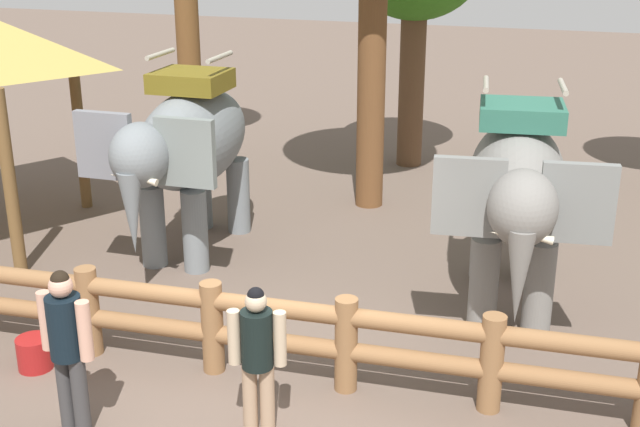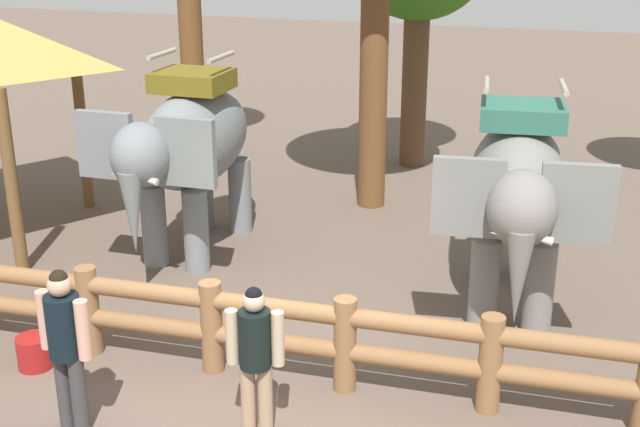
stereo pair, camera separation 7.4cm
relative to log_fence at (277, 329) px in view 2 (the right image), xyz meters
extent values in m
plane|color=brown|center=(0.00, -0.13, -0.60)|extent=(60.00, 60.00, 0.00)
cylinder|color=brown|center=(-2.23, -0.11, -0.08)|extent=(0.24, 0.24, 1.05)
cylinder|color=brown|center=(-0.74, -0.04, -0.08)|extent=(0.24, 0.24, 1.05)
cylinder|color=brown|center=(0.74, 0.04, -0.08)|extent=(0.24, 0.24, 1.05)
cylinder|color=brown|center=(2.23, 0.11, -0.08)|extent=(0.24, 0.24, 1.05)
cylinder|color=brown|center=(0.00, 0.00, -0.15)|extent=(7.43, 0.57, 0.20)
cylinder|color=brown|center=(0.00, 0.00, 0.25)|extent=(7.43, 0.57, 0.20)
cylinder|color=slate|center=(-2.12, 2.38, -0.01)|extent=(0.35, 0.35, 1.18)
cylinder|color=slate|center=(-2.76, 2.37, -0.01)|extent=(0.35, 0.35, 1.18)
cylinder|color=slate|center=(-2.14, 3.97, -0.01)|extent=(0.35, 0.35, 1.18)
cylinder|color=slate|center=(-2.79, 3.96, -0.01)|extent=(0.35, 0.35, 1.18)
ellipsoid|color=slate|center=(-2.45, 3.17, 1.09)|extent=(1.22, 2.67, 1.37)
ellipsoid|color=slate|center=(-2.43, 1.60, 1.26)|extent=(0.77, 0.90, 0.84)
cube|color=slate|center=(-1.86, 1.72, 1.31)|extent=(0.79, 0.13, 0.88)
cube|color=slate|center=(-3.00, 1.70, 1.31)|extent=(0.79, 0.13, 0.88)
cone|color=slate|center=(-2.42, 1.29, 0.59)|extent=(0.31, 0.31, 1.08)
cone|color=beige|center=(-2.27, 1.39, 1.02)|extent=(0.36, 0.10, 0.15)
cone|color=beige|center=(-2.58, 1.38, 1.02)|extent=(0.36, 0.10, 0.15)
cube|color=brown|center=(-2.45, 3.17, 1.92)|extent=(1.02, 0.90, 0.27)
cylinder|color=#A59E8C|center=(-2.00, 3.18, 2.27)|extent=(0.08, 0.80, 0.07)
cylinder|color=#A59E8C|center=(-2.90, 3.16, 2.27)|extent=(0.08, 0.80, 0.07)
cylinder|color=slate|center=(2.56, 1.93, -0.02)|extent=(0.35, 0.35, 1.16)
cylinder|color=slate|center=(1.92, 1.85, -0.02)|extent=(0.35, 0.35, 1.16)
cylinder|color=slate|center=(2.36, 3.49, -0.02)|extent=(0.35, 0.35, 1.16)
cylinder|color=slate|center=(1.73, 3.41, -0.02)|extent=(0.35, 0.35, 1.16)
ellipsoid|color=slate|center=(2.14, 2.67, 1.06)|extent=(1.48, 2.73, 1.35)
ellipsoid|color=slate|center=(2.33, 1.14, 1.23)|extent=(0.84, 0.96, 0.83)
cube|color=slate|center=(2.88, 1.32, 1.28)|extent=(0.78, 0.21, 0.87)
cube|color=slate|center=(1.76, 1.18, 1.28)|extent=(0.78, 0.21, 0.87)
cone|color=slate|center=(2.37, 0.84, 0.57)|extent=(0.31, 0.31, 1.06)
cone|color=beige|center=(2.51, 0.94, 0.99)|extent=(0.36, 0.14, 0.15)
cone|color=beige|center=(2.21, 0.90, 0.99)|extent=(0.36, 0.14, 0.15)
cube|color=#2D6653|center=(2.14, 2.67, 1.88)|extent=(1.09, 0.99, 0.27)
cylinder|color=#A59E8C|center=(2.58, 2.73, 2.22)|extent=(0.17, 0.79, 0.07)
cylinder|color=#A59E8C|center=(1.70, 2.61, 2.22)|extent=(0.17, 0.79, 0.07)
cylinder|color=tan|center=(0.26, -0.98, -0.23)|extent=(0.14, 0.14, 0.75)
cylinder|color=tan|center=(0.09, -1.02, -0.23)|extent=(0.14, 0.14, 0.75)
cylinder|color=black|center=(0.18, -1.00, 0.43)|extent=(0.36, 0.36, 0.57)
cylinder|color=tan|center=(0.38, -0.95, 0.44)|extent=(0.12, 0.12, 0.54)
cylinder|color=tan|center=(-0.03, -1.05, 0.44)|extent=(0.12, 0.12, 0.54)
sphere|color=tan|center=(0.18, -1.00, 0.82)|extent=(0.21, 0.21, 0.21)
sphere|color=black|center=(0.18, -1.00, 0.87)|extent=(0.16, 0.16, 0.16)
cylinder|color=#383637|center=(-1.46, -1.49, -0.20)|extent=(0.16, 0.16, 0.81)
cylinder|color=#383637|center=(-1.64, -1.46, -0.20)|extent=(0.16, 0.16, 0.81)
cylinder|color=black|center=(-1.55, -1.48, 0.52)|extent=(0.37, 0.37, 0.62)
cylinder|color=tan|center=(-1.32, -1.51, 0.53)|extent=(0.13, 0.13, 0.59)
cylinder|color=tan|center=(-1.78, -1.44, 0.53)|extent=(0.13, 0.13, 0.59)
sphere|color=tan|center=(-1.55, -1.48, 0.94)|extent=(0.22, 0.22, 0.22)
sphere|color=black|center=(-1.55, -1.48, 1.00)|extent=(0.17, 0.17, 0.17)
cylinder|color=brown|center=(-5.09, 4.26, 0.70)|extent=(0.18, 0.18, 2.60)
cylinder|color=brown|center=(-4.43, 1.56, 0.70)|extent=(0.18, 0.18, 2.60)
cylinder|color=brown|center=(-0.38, 8.43, 0.99)|extent=(0.49, 0.49, 3.19)
cylinder|color=brown|center=(-0.52, 5.83, 1.66)|extent=(0.46, 0.46, 4.52)
cylinder|color=brown|center=(-4.49, 7.19, 2.08)|extent=(0.45, 0.45, 5.37)
cylinder|color=maroon|center=(-2.64, -0.60, -0.42)|extent=(0.38, 0.38, 0.37)
camera|label=1|loc=(2.83, -7.36, 4.16)|focal=46.89mm
camera|label=2|loc=(2.90, -7.33, 4.16)|focal=46.89mm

